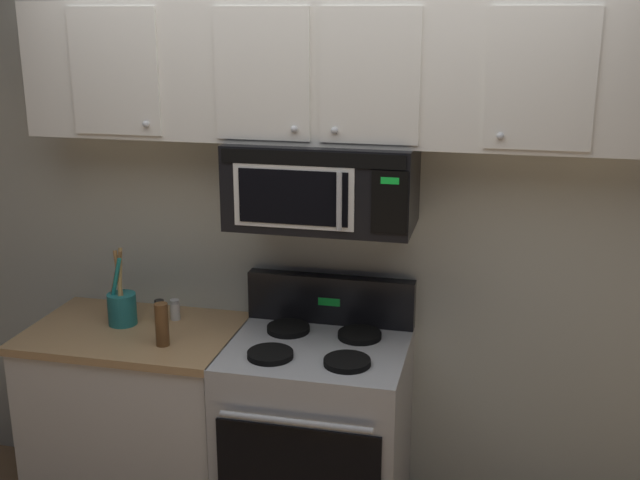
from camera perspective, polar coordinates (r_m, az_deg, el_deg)
back_wall at (r=3.53m, az=1.10°, el=1.33°), size 5.20×0.10×2.70m
stove_range at (r=3.54m, az=-0.25°, el=-14.15°), size 0.76×0.69×1.12m
over_range_microwave at (r=3.24m, az=0.20°, el=4.07°), size 0.76×0.43×0.35m
upper_cabinets at (r=3.20m, az=0.34°, el=12.08°), size 2.50×0.36×0.55m
counter_segment at (r=3.81m, az=-12.94°, el=-12.53°), size 0.93×0.65×0.90m
utensil_crock_teal at (r=3.65m, az=-14.20°, el=-4.63°), size 0.13×0.13×0.35m
salt_shaker at (r=3.66m, az=-10.48°, el=-5.00°), size 0.05×0.05×0.10m
pepper_mill at (r=3.38m, az=-11.40°, el=-6.04°), size 0.06×0.06×0.19m
spice_jar at (r=3.63m, az=-11.56°, el=-5.15°), size 0.05×0.05×0.11m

